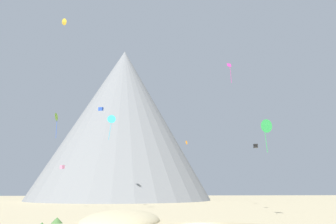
{
  "coord_description": "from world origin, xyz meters",
  "views": [
    {
      "loc": [
        -5.38,
        -27.09,
        4.08
      ],
      "look_at": [
        1.67,
        36.35,
        19.31
      ],
      "focal_mm": 34.75,
      "sensor_mm": 36.0,
      "label": 1
    }
  ],
  "objects_px": {
    "kite_orange_mid": "(186,143)",
    "kite_gold_high": "(64,22)",
    "kite_green_low": "(267,126)",
    "kite_black_low": "(256,146)",
    "bush_ridge_crest": "(57,220)",
    "kite_lime_mid": "(56,117)",
    "kite_cyan_mid": "(112,120)",
    "kite_magenta_high": "(230,68)",
    "kite_blue_mid": "(101,109)",
    "kite_pink_low": "(62,167)",
    "rock_massif": "(119,129)"
  },
  "relations": [
    {
      "from": "kite_magenta_high",
      "to": "kite_black_low",
      "type": "height_order",
      "value": "kite_magenta_high"
    },
    {
      "from": "rock_massif",
      "to": "kite_gold_high",
      "type": "distance_m",
      "value": 67.48
    },
    {
      "from": "kite_black_low",
      "to": "kite_orange_mid",
      "type": "bearing_deg",
      "value": 35.88
    },
    {
      "from": "kite_gold_high",
      "to": "kite_magenta_high",
      "type": "height_order",
      "value": "kite_gold_high"
    },
    {
      "from": "bush_ridge_crest",
      "to": "kite_magenta_high",
      "type": "distance_m",
      "value": 49.38
    },
    {
      "from": "rock_massif",
      "to": "kite_pink_low",
      "type": "height_order",
      "value": "rock_massif"
    },
    {
      "from": "kite_blue_mid",
      "to": "kite_pink_low",
      "type": "relative_size",
      "value": 1.09
    },
    {
      "from": "kite_magenta_high",
      "to": "kite_cyan_mid",
      "type": "bearing_deg",
      "value": -140.23
    },
    {
      "from": "bush_ridge_crest",
      "to": "kite_lime_mid",
      "type": "bearing_deg",
      "value": 106.18
    },
    {
      "from": "bush_ridge_crest",
      "to": "kite_black_low",
      "type": "relative_size",
      "value": 1.58
    },
    {
      "from": "kite_magenta_high",
      "to": "bush_ridge_crest",
      "type": "bearing_deg",
      "value": -110.79
    },
    {
      "from": "kite_cyan_mid",
      "to": "kite_black_low",
      "type": "bearing_deg",
      "value": 177.61
    },
    {
      "from": "bush_ridge_crest",
      "to": "kite_cyan_mid",
      "type": "distance_m",
      "value": 26.81
    },
    {
      "from": "kite_green_low",
      "to": "kite_magenta_high",
      "type": "bearing_deg",
      "value": -32.97
    },
    {
      "from": "kite_orange_mid",
      "to": "kite_black_low",
      "type": "xyz_separation_m",
      "value": [
        10.47,
        -21.03,
        -3.45
      ]
    },
    {
      "from": "kite_green_low",
      "to": "kite_black_low",
      "type": "xyz_separation_m",
      "value": [
        4.69,
        16.86,
        -0.69
      ]
    },
    {
      "from": "bush_ridge_crest",
      "to": "kite_orange_mid",
      "type": "distance_m",
      "value": 48.88
    },
    {
      "from": "kite_orange_mid",
      "to": "kite_lime_mid",
      "type": "height_order",
      "value": "kite_lime_mid"
    },
    {
      "from": "kite_orange_mid",
      "to": "kite_magenta_high",
      "type": "xyz_separation_m",
      "value": [
        7.43,
        -16.16,
        14.85
      ]
    },
    {
      "from": "kite_green_low",
      "to": "kite_cyan_mid",
      "type": "height_order",
      "value": "kite_cyan_mid"
    },
    {
      "from": "bush_ridge_crest",
      "to": "kite_pink_low",
      "type": "relative_size",
      "value": 1.28
    },
    {
      "from": "kite_lime_mid",
      "to": "kite_black_low",
      "type": "height_order",
      "value": "kite_lime_mid"
    },
    {
      "from": "bush_ridge_crest",
      "to": "kite_lime_mid",
      "type": "distance_m",
      "value": 27.16
    },
    {
      "from": "bush_ridge_crest",
      "to": "rock_massif",
      "type": "relative_size",
      "value": 0.02
    },
    {
      "from": "kite_blue_mid",
      "to": "kite_pink_low",
      "type": "height_order",
      "value": "kite_blue_mid"
    },
    {
      "from": "kite_blue_mid",
      "to": "kite_gold_high",
      "type": "height_order",
      "value": "kite_gold_high"
    },
    {
      "from": "kite_pink_low",
      "to": "kite_lime_mid",
      "type": "bearing_deg",
      "value": -44.89
    },
    {
      "from": "bush_ridge_crest",
      "to": "kite_cyan_mid",
      "type": "relative_size",
      "value": 0.29
    },
    {
      "from": "kite_cyan_mid",
      "to": "kite_lime_mid",
      "type": "height_order",
      "value": "kite_lime_mid"
    },
    {
      "from": "rock_massif",
      "to": "kite_cyan_mid",
      "type": "height_order",
      "value": "rock_massif"
    },
    {
      "from": "kite_orange_mid",
      "to": "kite_green_low",
      "type": "height_order",
      "value": "kite_orange_mid"
    },
    {
      "from": "rock_massif",
      "to": "kite_pink_low",
      "type": "xyz_separation_m",
      "value": [
        -10.27,
        -54.81,
        -19.31
      ]
    },
    {
      "from": "kite_cyan_mid",
      "to": "kite_magenta_high",
      "type": "bearing_deg",
      "value": -171.84
    },
    {
      "from": "kite_cyan_mid",
      "to": "kite_black_low",
      "type": "distance_m",
      "value": 29.21
    },
    {
      "from": "kite_black_low",
      "to": "kite_green_low",
      "type": "bearing_deg",
      "value": 173.86
    },
    {
      "from": "kite_magenta_high",
      "to": "kite_black_low",
      "type": "distance_m",
      "value": 19.18
    },
    {
      "from": "kite_orange_mid",
      "to": "kite_lime_mid",
      "type": "bearing_deg",
      "value": -28.63
    },
    {
      "from": "kite_lime_mid",
      "to": "kite_magenta_high",
      "type": "xyz_separation_m",
      "value": [
        36.4,
        3.85,
        13.2
      ]
    },
    {
      "from": "rock_massif",
      "to": "kite_orange_mid",
      "type": "height_order",
      "value": "rock_massif"
    },
    {
      "from": "kite_gold_high",
      "to": "bush_ridge_crest",
      "type": "bearing_deg",
      "value": -35.41
    },
    {
      "from": "bush_ridge_crest",
      "to": "kite_black_low",
      "type": "bearing_deg",
      "value": 29.6
    },
    {
      "from": "kite_orange_mid",
      "to": "kite_gold_high",
      "type": "relative_size",
      "value": 0.61
    },
    {
      "from": "kite_orange_mid",
      "to": "kite_blue_mid",
      "type": "xyz_separation_m",
      "value": [
        -21.32,
        -11.68,
        5.62
      ]
    },
    {
      "from": "kite_cyan_mid",
      "to": "kite_gold_high",
      "type": "bearing_deg",
      "value": -20.32
    },
    {
      "from": "kite_orange_mid",
      "to": "kite_gold_high",
      "type": "xyz_separation_m",
      "value": [
        -29.92,
        -15.89,
        24.31
      ]
    },
    {
      "from": "bush_ridge_crest",
      "to": "kite_blue_mid",
      "type": "xyz_separation_m",
      "value": [
        1.82,
        28.44,
        21.27
      ]
    },
    {
      "from": "kite_blue_mid",
      "to": "kite_pink_low",
      "type": "distance_m",
      "value": 16.66
    },
    {
      "from": "kite_blue_mid",
      "to": "kite_lime_mid",
      "type": "relative_size",
      "value": 0.24
    },
    {
      "from": "kite_lime_mid",
      "to": "kite_pink_low",
      "type": "height_order",
      "value": "kite_lime_mid"
    },
    {
      "from": "kite_green_low",
      "to": "kite_black_low",
      "type": "relative_size",
      "value": 5.53
    }
  ]
}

